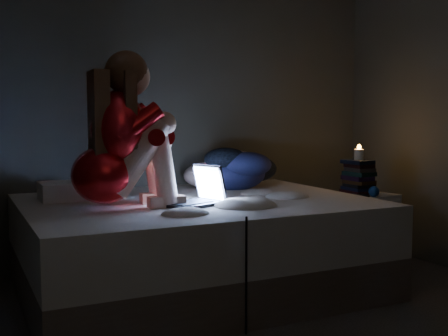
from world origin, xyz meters
TOP-DOWN VIEW (x-y plane):
  - wall_back at (0.00, 1.91)m, footprint 3.60×0.02m
  - bed at (-0.10, 1.10)m, footprint 2.16×1.62m
  - pillow at (-0.83, 1.45)m, footprint 0.40×0.28m
  - woman at (-0.73, 0.98)m, footprint 0.59×0.40m
  - laptop at (-0.23, 0.87)m, footprint 0.42×0.37m
  - clothes_pile at (0.37, 1.52)m, footprint 0.57×0.48m
  - nightstand at (1.30, 1.11)m, footprint 0.48×0.44m
  - book_stack at (1.27, 1.16)m, footprint 0.19×0.25m
  - candle at (1.27, 1.16)m, footprint 0.07×0.07m
  - phone at (1.19, 1.07)m, footprint 0.12×0.16m
  - blue_orb at (1.22, 0.97)m, footprint 0.08×0.08m

SIDE VIEW (x-z plane):
  - nightstand at x=1.30m, z-range 0.00..0.54m
  - bed at x=-0.10m, z-range 0.00..0.59m
  - phone at x=1.19m, z-range 0.54..0.56m
  - blue_orb at x=1.22m, z-range 0.54..0.62m
  - pillow at x=-0.83m, z-range 0.59..0.71m
  - book_stack at x=1.27m, z-range 0.54..0.80m
  - laptop at x=-0.23m, z-range 0.59..0.85m
  - clothes_pile at x=0.37m, z-range 0.59..0.91m
  - candle at x=1.27m, z-range 0.80..0.88m
  - woman at x=-0.73m, z-range 0.59..1.51m
  - wall_back at x=0.00m, z-range 0.00..2.60m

